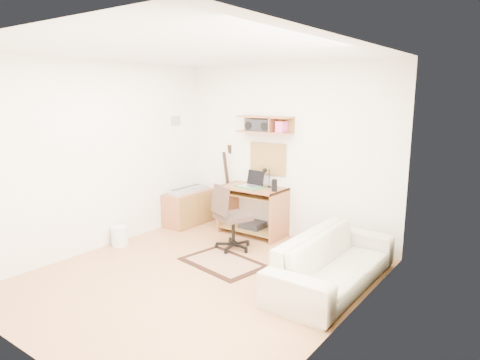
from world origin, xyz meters
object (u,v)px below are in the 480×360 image
Objects in this scene: desk at (253,211)px; cabinet at (189,208)px; sofa at (334,253)px; printer at (318,241)px; task_chair at (233,217)px.

desk reaches higher than cabinet.
sofa is (2.96, -0.79, 0.11)m from cabinet.
cabinet reaches higher than printer.
task_chair is 0.47× the size of sofa.
desk is at bearing 8.43° from cabinet.
printer is at bearing 33.52° from sofa.
sofa is at bearing 15.02° from task_chair.
sofa is (0.69, -1.05, 0.30)m from printer.
task_chair is at bearing -21.80° from cabinet.
desk is 1.11× the size of cabinet.
desk is 1.06× the size of task_chair.
task_chair is at bearing -77.50° from desk.
task_chair reaches higher than sofa.
task_chair is 2.22× the size of printer.
printer is at bearing 4.53° from desk.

